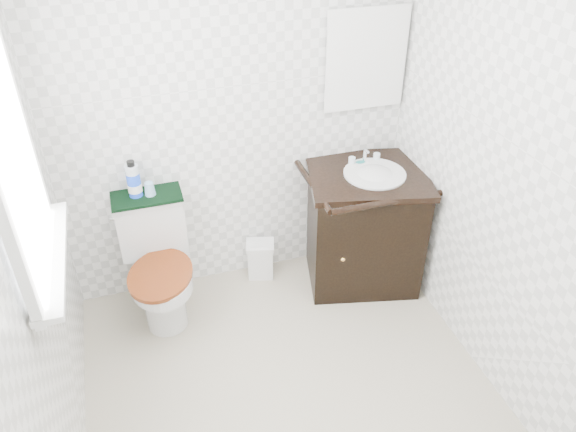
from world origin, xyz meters
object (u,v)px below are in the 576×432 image
toilet (159,267)px  vanity (364,223)px  cup (150,189)px  mouthwash_bottle (134,180)px  trash_bin (261,259)px

toilet → vanity: vanity is taller
cup → mouthwash_bottle: bearing=168.2°
vanity → mouthwash_bottle: mouthwash_bottle is taller
trash_bin → cup: bearing=-179.1°
trash_bin → mouthwash_bottle: mouthwash_bottle is taller
vanity → trash_bin: vanity is taller
trash_bin → toilet: bearing=-169.2°
mouthwash_bottle → toilet: bearing=-68.1°
vanity → cup: vanity is taller
trash_bin → cup: 0.96m
mouthwash_bottle → vanity: bearing=-8.2°
cup → toilet: bearing=-102.0°
vanity → cup: size_ratio=11.30×
mouthwash_bottle → cup: mouthwash_bottle is taller
cup → trash_bin: bearing=0.9°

